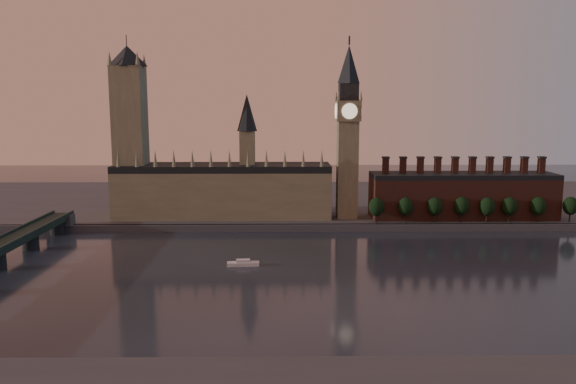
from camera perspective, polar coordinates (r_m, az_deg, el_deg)
name	(u,v)px	position (r m, az deg, el deg)	size (l,w,h in m)	color
ground	(353,279)	(236.49, 6.63, -8.82)	(900.00, 900.00, 0.00)	black
north_bank	(322,202)	(408.55, 3.45, -0.98)	(900.00, 182.00, 4.00)	#45454A
palace_of_westminster	(224,188)	(343.75, -6.51, 0.43)	(130.00, 30.30, 74.00)	gray
victoria_tower	(130,126)	(350.45, -15.75, 6.47)	(24.00, 24.00, 108.00)	gray
big_ben	(348,130)	(336.15, 6.10, 6.28)	(15.00, 15.00, 107.00)	gray
chimney_block	(462,195)	(355.17, 17.28, -0.26)	(110.00, 25.00, 37.00)	#582C21
embankment_tree_0	(376,207)	(326.93, 8.96, -1.50)	(8.60, 8.60, 14.88)	black
embankment_tree_1	(406,207)	(330.87, 11.85, -1.46)	(8.60, 8.60, 14.88)	black
embankment_tree_2	(435,206)	(335.42, 14.67, -1.42)	(8.60, 8.60, 14.88)	black
embankment_tree_3	(462,206)	(340.74, 17.22, -1.37)	(8.60, 8.60, 14.88)	black
embankment_tree_4	(487,207)	(343.90, 19.58, -1.40)	(8.60, 8.60, 14.88)	black
embankment_tree_5	(509,206)	(349.06, 21.57, -1.36)	(8.60, 8.60, 14.88)	black
embankment_tree_6	(538,206)	(356.38, 24.07, -1.32)	(8.60, 8.60, 14.88)	black
embankment_tree_7	(571,206)	(365.14, 26.77, -1.27)	(8.60, 8.60, 14.88)	black
river_boat	(243,263)	(254.81, -4.58, -7.23)	(14.56, 4.96, 2.87)	silver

